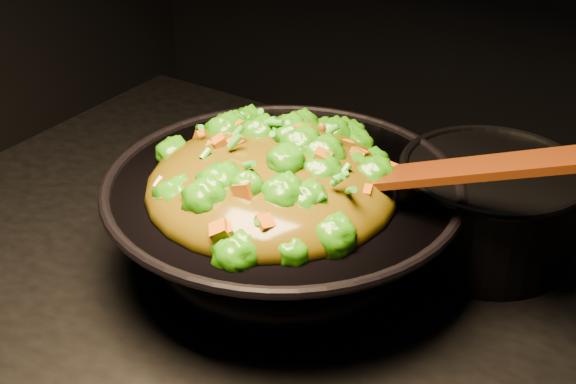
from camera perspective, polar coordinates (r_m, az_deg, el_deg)
The scene contains 4 objects.
wok at distance 0.91m, azimuth -0.34°, elevation -2.40°, with size 0.39×0.39×0.11m, color black, non-canonical shape.
stir_fry at distance 0.85m, azimuth -1.18°, elevation 2.78°, with size 0.28×0.28×0.09m, color #287B08, non-canonical shape.
spatula at distance 0.82m, azimuth 10.82°, elevation 1.39°, with size 0.32×0.05×0.01m, color #320D03.
back_pot at distance 0.97m, azimuth 14.02°, elevation -1.12°, with size 0.20×0.20×0.12m, color black.
Camera 1 is at (0.33, -0.55, 1.46)m, focal length 50.00 mm.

